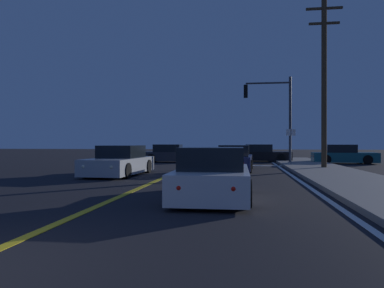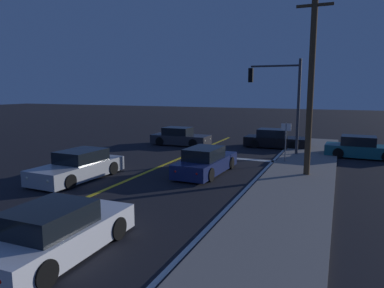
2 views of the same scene
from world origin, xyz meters
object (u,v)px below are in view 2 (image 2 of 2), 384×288
(car_distant_tail_white, at_px, (56,233))
(car_far_approaching_navy, at_px, (206,162))
(utility_pole_right, at_px, (311,74))
(street_sign_corner, at_px, (286,136))
(car_lead_oncoming_black, at_px, (275,140))
(car_mid_block_teal, at_px, (361,148))
(car_parked_curb_charcoal, at_px, (180,137))
(car_following_oncoming_silver, at_px, (79,167))
(traffic_signal_near_right, at_px, (281,93))

(car_distant_tail_white, relative_size, car_far_approaching_navy, 0.92)
(utility_pole_right, height_order, street_sign_corner, utility_pole_right)
(car_distant_tail_white, distance_m, car_far_approaching_navy, 9.75)
(car_far_approaching_navy, distance_m, street_sign_corner, 5.14)
(car_lead_oncoming_black, distance_m, street_sign_corner, 5.95)
(car_distant_tail_white, height_order, utility_pole_right, utility_pole_right)
(car_mid_block_teal, relative_size, car_lead_oncoming_black, 0.99)
(car_mid_block_teal, xyz_separation_m, car_parked_curb_charcoal, (-12.42, 0.25, 0.00))
(car_parked_curb_charcoal, height_order, car_following_oncoming_silver, same)
(car_parked_curb_charcoal, distance_m, car_lead_oncoming_black, 7.02)
(car_mid_block_teal, xyz_separation_m, car_lead_oncoming_black, (-5.58, 1.87, 0.00))
(car_parked_curb_charcoal, height_order, traffic_signal_near_right, traffic_signal_near_right)
(car_far_approaching_navy, distance_m, car_mid_block_teal, 10.58)
(car_distant_tail_white, bearing_deg, traffic_signal_near_right, 79.42)
(traffic_signal_near_right, bearing_deg, car_lead_oncoming_black, -75.71)
(street_sign_corner, bearing_deg, car_following_oncoming_silver, -139.83)
(car_far_approaching_navy, relative_size, car_following_oncoming_silver, 1.00)
(car_lead_oncoming_black, relative_size, traffic_signal_near_right, 0.73)
(car_far_approaching_navy, xyz_separation_m, utility_pole_right, (4.73, 1.11, 4.29))
(car_lead_oncoming_black, bearing_deg, car_mid_block_teal, 71.56)
(car_following_oncoming_silver, relative_size, traffic_signal_near_right, 0.79)
(car_far_approaching_navy, height_order, car_following_oncoming_silver, same)
(car_distant_tail_white, bearing_deg, car_following_oncoming_silver, 126.06)
(car_mid_block_teal, relative_size, traffic_signal_near_right, 0.73)
(car_lead_oncoming_black, bearing_deg, street_sign_corner, 15.22)
(car_far_approaching_navy, xyz_separation_m, car_parked_curb_charcoal, (-5.04, 7.83, -0.00))
(car_following_oncoming_silver, xyz_separation_m, street_sign_corner, (8.44, 7.12, 1.00))
(traffic_signal_near_right, bearing_deg, utility_pole_right, 111.93)
(car_distant_tail_white, height_order, car_far_approaching_navy, same)
(car_lead_oncoming_black, xyz_separation_m, utility_pole_right, (2.94, -8.34, 4.29))
(car_parked_curb_charcoal, xyz_separation_m, car_following_oncoming_silver, (-0.07, -11.17, 0.00))
(car_following_oncoming_silver, bearing_deg, utility_pole_right, -153.50)
(street_sign_corner, bearing_deg, car_lead_oncoming_black, 105.19)
(car_distant_tail_white, relative_size, utility_pole_right, 0.47)
(car_distant_tail_white, bearing_deg, utility_pole_right, 64.32)
(car_lead_oncoming_black, bearing_deg, car_following_oncoming_silver, -28.35)
(car_distant_tail_white, xyz_separation_m, car_parked_curb_charcoal, (-4.71, 17.57, -0.00))
(car_lead_oncoming_black, bearing_deg, utility_pole_right, 19.43)
(traffic_signal_near_right, bearing_deg, car_far_approaching_navy, 69.04)
(car_parked_curb_charcoal, bearing_deg, street_sign_corner, 64.14)
(car_parked_curb_charcoal, height_order, utility_pole_right, utility_pole_right)
(car_following_oncoming_silver, bearing_deg, car_distant_tail_white, 128.94)
(utility_pole_right, distance_m, street_sign_corner, 4.46)
(car_parked_curb_charcoal, bearing_deg, car_mid_block_teal, 88.75)
(car_mid_block_teal, xyz_separation_m, utility_pole_right, (-2.65, -6.47, 4.29))
(car_distant_tail_white, bearing_deg, car_lead_oncoming_black, 83.01)
(car_distant_tail_white, distance_m, traffic_signal_near_right, 16.92)
(street_sign_corner, bearing_deg, utility_pole_right, -62.44)
(car_parked_curb_charcoal, bearing_deg, car_lead_oncoming_black, 103.19)
(utility_pole_right, bearing_deg, car_far_approaching_navy, -166.82)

